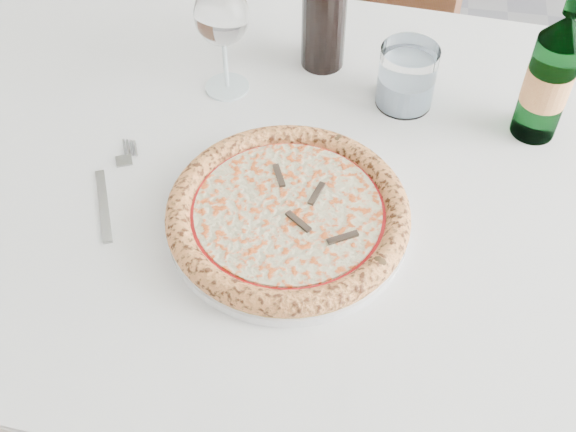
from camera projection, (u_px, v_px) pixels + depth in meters
name	position (u px, v px, depth m)	size (l,w,h in m)	color
floor	(268.00, 423.00, 1.57)	(5.00, 6.00, 0.02)	slate
dining_table	(299.00, 212.00, 1.06)	(1.53, 0.97, 0.76)	brown
chair_far	(345.00, 14.00, 1.63)	(0.58, 0.58, 0.93)	brown
plate	(288.00, 222.00, 0.92)	(0.31, 0.31, 0.02)	white
pizza	(288.00, 213.00, 0.91)	(0.31, 0.31, 0.03)	tan
fork	(111.00, 190.00, 0.97)	(0.06, 0.18, 0.00)	gray
wine_glass	(222.00, 18.00, 1.02)	(0.08, 0.08, 0.18)	silver
tumbler	(406.00, 80.00, 1.06)	(0.08, 0.08, 0.10)	white
beer_bottle	(550.00, 77.00, 0.98)	(0.06, 0.06, 0.25)	#2D6539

